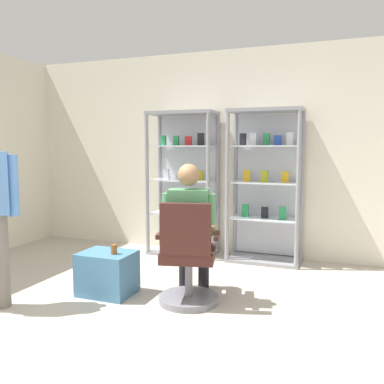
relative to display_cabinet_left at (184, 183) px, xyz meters
name	(u,v)px	position (x,y,z in m)	size (l,w,h in m)	color
ground_plane	(111,354)	(0.55, -2.76, -0.96)	(7.20, 7.20, 0.00)	#B2A899
back_wall	(229,154)	(0.55, 0.24, 0.39)	(6.00, 0.10, 2.70)	silver
display_cabinet_left	(184,183)	(0.00, 0.00, 0.00)	(0.90, 0.45, 1.90)	gray
display_cabinet_right	(266,185)	(1.10, 0.00, 0.01)	(0.90, 0.45, 1.90)	gray
office_chair	(188,263)	(0.73, -1.72, -0.57)	(0.62, 0.58, 0.96)	slate
seated_shopkeeper	(190,225)	(0.69, -1.57, -0.25)	(0.55, 0.62, 1.29)	black
storage_crate	(107,273)	(-0.11, -1.75, -0.75)	(0.51, 0.40, 0.42)	teal
tea_glass	(114,249)	(-0.01, -1.79, -0.50)	(0.06, 0.06, 0.09)	brown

